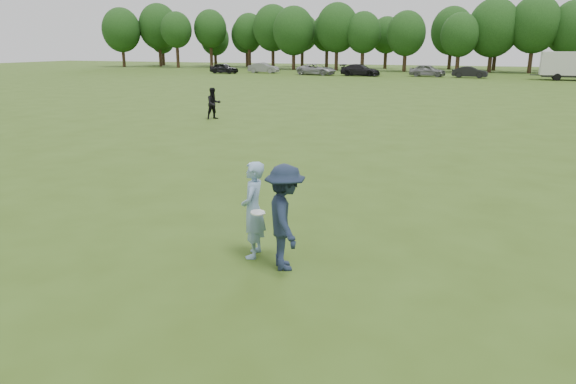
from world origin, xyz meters
name	(u,v)px	position (x,y,z in m)	size (l,w,h in m)	color
ground	(306,261)	(0.00, 0.00, 0.00)	(200.00, 200.00, 0.00)	#354E16
thrower	(253,210)	(-1.02, -0.12, 0.94)	(0.68, 0.45, 1.87)	#80A0C5
defender	(285,218)	(-0.26, -0.42, 0.97)	(1.26, 0.72, 1.94)	#1A253A
player_far_a	(214,103)	(-11.06, 16.49, 0.85)	(0.83, 0.65, 1.71)	black
car_a	(224,68)	(-32.62, 58.53, 0.72)	(1.70, 4.22, 1.44)	black
car_b	(264,68)	(-27.73, 61.48, 0.73)	(1.54, 4.43, 1.46)	slate
car_c	(317,69)	(-19.02, 59.52, 0.74)	(2.45, 5.31, 1.48)	#98999D
car_d	(360,70)	(-12.94, 59.34, 0.76)	(2.12, 5.21, 1.51)	black
car_e	(428,71)	(-4.52, 60.94, 0.77)	(1.82, 4.53, 1.54)	slate
car_f	(470,72)	(0.67, 60.28, 0.69)	(1.46, 4.18, 1.38)	black
disc_in_play	(258,213)	(-0.79, -0.42, 1.00)	(0.32, 0.32, 0.06)	white
treeline	(493,29)	(2.81, 76.90, 6.26)	(130.35, 18.39, 11.74)	#332114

